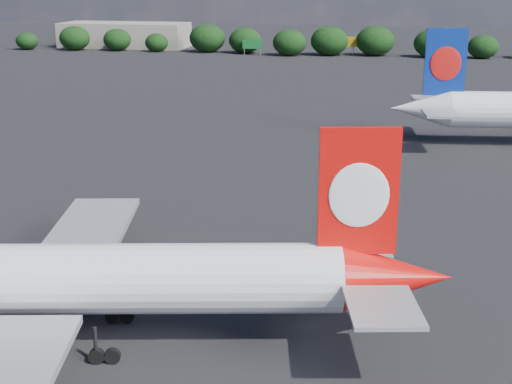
# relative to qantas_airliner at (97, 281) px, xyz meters

# --- Properties ---
(ground) EXTENTS (500.00, 500.00, 0.00)m
(ground) POSITION_rel_qantas_airliner_xyz_m (-7.41, 58.23, -4.48)
(ground) COLOR black
(ground) RESTS_ON ground
(qantas_airliner) EXTENTS (44.82, 42.84, 14.70)m
(qantas_airliner) POSITION_rel_qantas_airliner_xyz_m (0.00, 0.00, 0.00)
(qantas_airliner) COLOR white
(qantas_airliner) RESTS_ON ground
(terminal_building) EXTENTS (42.00, 16.00, 8.00)m
(terminal_building) POSITION_rel_qantas_airliner_xyz_m (-72.41, 190.23, -0.48)
(terminal_building) COLOR gray
(terminal_building) RESTS_ON ground
(highway_sign) EXTENTS (6.00, 0.30, 4.50)m
(highway_sign) POSITION_rel_qantas_airliner_xyz_m (-25.41, 174.23, -1.35)
(highway_sign) COLOR #136328
(highway_sign) RESTS_ON ground
(billboard_yellow) EXTENTS (5.00, 0.30, 5.50)m
(billboard_yellow) POSITION_rel_qantas_airliner_xyz_m (4.59, 180.23, -0.61)
(billboard_yellow) COLOR gold
(billboard_yellow) RESTS_ON ground
(horizon_treeline) EXTENTS (208.32, 14.32, 8.85)m
(horizon_treeline) POSITION_rel_qantas_airliner_xyz_m (3.93, 178.10, -0.54)
(horizon_treeline) COLOR black
(horizon_treeline) RESTS_ON ground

